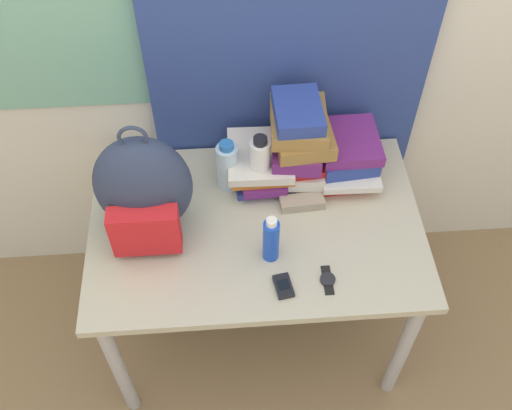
{
  "coord_description": "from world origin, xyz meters",
  "views": [
    {
      "loc": [
        -0.09,
        -0.84,
        2.31
      ],
      "look_at": [
        0.0,
        0.36,
        0.81
      ],
      "focal_mm": 42.0,
      "sensor_mm": 36.0,
      "label": 1
    }
  ],
  "objects": [
    {
      "name": "ground_plane",
      "position": [
        0.0,
        0.0,
        0.0
      ],
      "size": [
        12.0,
        12.0,
        0.0
      ],
      "primitive_type": "plane",
      "color": "#8C704C"
    },
    {
      "name": "wall_back",
      "position": [
        -0.0,
        0.81,
        1.25
      ],
      "size": [
        6.0,
        0.06,
        2.5
      ],
      "color": "silver",
      "rests_on": "ground_plane"
    },
    {
      "name": "curtain_blue",
      "position": [
        0.14,
        0.76,
        1.25
      ],
      "size": [
        0.94,
        0.04,
        2.5
      ],
      "color": "navy",
      "rests_on": "ground_plane"
    },
    {
      "name": "desk",
      "position": [
        0.0,
        0.36,
        0.62
      ],
      "size": [
        1.11,
        0.73,
        0.71
      ],
      "color": "#B7B299",
      "rests_on": "ground_plane"
    },
    {
      "name": "backpack",
      "position": [
        -0.35,
        0.38,
        0.9
      ],
      "size": [
        0.3,
        0.24,
        0.45
      ],
      "color": "#2D3851",
      "rests_on": "desk"
    },
    {
      "name": "book_stack_left",
      "position": [
        0.03,
        0.57,
        0.78
      ],
      "size": [
        0.23,
        0.26,
        0.13
      ],
      "color": "navy",
      "rests_on": "desk"
    },
    {
      "name": "book_stack_center",
      "position": [
        0.16,
        0.58,
        0.87
      ],
      "size": [
        0.21,
        0.25,
        0.32
      ],
      "color": "yellow",
      "rests_on": "desk"
    },
    {
      "name": "book_stack_right",
      "position": [
        0.33,
        0.58,
        0.79
      ],
      "size": [
        0.22,
        0.28,
        0.16
      ],
      "color": "red",
      "rests_on": "desk"
    },
    {
      "name": "water_bottle",
      "position": [
        -0.08,
        0.54,
        0.81
      ],
      "size": [
        0.07,
        0.07,
        0.21
      ],
      "color": "silver",
      "rests_on": "desk"
    },
    {
      "name": "sports_bottle",
      "position": [
        0.02,
        0.51,
        0.83
      ],
      "size": [
        0.07,
        0.07,
        0.26
      ],
      "color": "white",
      "rests_on": "desk"
    },
    {
      "name": "sunscreen_bottle",
      "position": [
        0.04,
        0.23,
        0.8
      ],
      "size": [
        0.05,
        0.05,
        0.19
      ],
      "color": "blue",
      "rests_on": "desk"
    },
    {
      "name": "cell_phone",
      "position": [
        0.07,
        0.11,
        0.72
      ],
      "size": [
        0.06,
        0.09,
        0.02
      ],
      "color": "black",
      "rests_on": "desk"
    },
    {
      "name": "sunglasses_case",
      "position": [
        0.16,
        0.43,
        0.73
      ],
      "size": [
        0.15,
        0.07,
        0.04
      ],
      "color": "gray",
      "rests_on": "desk"
    },
    {
      "name": "wristwatch",
      "position": [
        0.21,
        0.13,
        0.72
      ],
      "size": [
        0.05,
        0.11,
        0.01
      ],
      "color": "black",
      "rests_on": "desk"
    }
  ]
}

